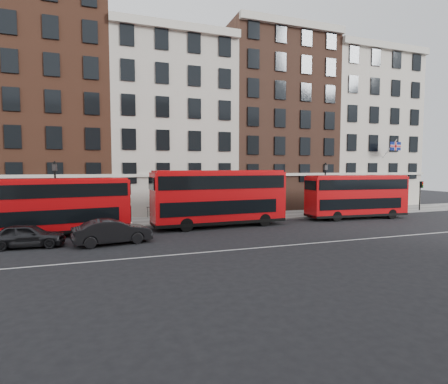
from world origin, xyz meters
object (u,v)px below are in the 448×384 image
object	(u,v)px
bus_d	(356,195)
car_rear	(27,235)
bus_b	(57,205)
traffic_light	(421,190)
bus_c	(219,197)
car_front	(113,232)

from	to	relation	value
bus_d	car_rear	size ratio (longest dim) A/B	2.32
bus_b	traffic_light	bearing A→B (deg)	-3.96
bus_b	traffic_light	size ratio (longest dim) A/B	3.11
bus_c	traffic_light	bearing A→B (deg)	2.42
bus_c	car_front	bearing A→B (deg)	-157.67
bus_b	bus_d	world-z (taller)	bus_d
car_rear	bus_b	bearing A→B (deg)	-18.33
bus_c	car_rear	xyz separation A→B (m)	(-13.68, -3.28, -1.79)
bus_b	bus_c	distance (m)	12.32
bus_c	car_front	distance (m)	9.67
bus_d	car_rear	world-z (taller)	bus_d
bus_b	traffic_light	xyz separation A→B (m)	(36.98, 2.09, 0.20)
traffic_light	bus_d	bearing A→B (deg)	-168.94
bus_b	bus_c	xyz separation A→B (m)	(12.31, 0.00, 0.29)
bus_b	car_rear	distance (m)	3.85
car_front	traffic_light	bearing A→B (deg)	-89.75
car_rear	car_front	xyz separation A→B (m)	(5.04, -0.70, 0.06)
car_rear	traffic_light	size ratio (longest dim) A/B	1.34
bus_c	car_rear	world-z (taller)	bus_c
car_front	traffic_light	xyz separation A→B (m)	(33.31, 6.06, 1.64)
bus_b	car_rear	world-z (taller)	bus_b
car_rear	bus_d	bearing A→B (deg)	-78.91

